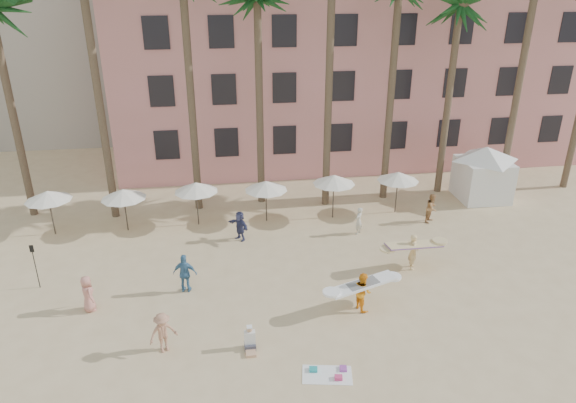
{
  "coord_description": "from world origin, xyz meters",
  "views": [
    {
      "loc": [
        -3.74,
        -15.0,
        13.16
      ],
      "look_at": [
        -0.66,
        6.0,
        4.0
      ],
      "focal_mm": 32.0,
      "sensor_mm": 36.0,
      "label": 1
    }
  ],
  "objects_px": {
    "pink_hotel": "(347,51)",
    "carrier_yellow": "(414,250)",
    "cabana": "(484,168)",
    "carrier_white": "(363,290)"
  },
  "relations": [
    {
      "from": "cabana",
      "to": "carrier_white",
      "type": "relative_size",
      "value": 1.47
    },
    {
      "from": "pink_hotel",
      "to": "carrier_yellow",
      "type": "xyz_separation_m",
      "value": [
        -1.43,
        -20.0,
        -6.97
      ]
    },
    {
      "from": "pink_hotel",
      "to": "cabana",
      "type": "xyz_separation_m",
      "value": [
        6.24,
        -12.07,
        -5.93
      ]
    },
    {
      "from": "cabana",
      "to": "carrier_yellow",
      "type": "relative_size",
      "value": 1.56
    },
    {
      "from": "carrier_yellow",
      "to": "pink_hotel",
      "type": "bearing_deg",
      "value": 85.9
    },
    {
      "from": "pink_hotel",
      "to": "carrier_white",
      "type": "height_order",
      "value": "pink_hotel"
    },
    {
      "from": "pink_hotel",
      "to": "carrier_white",
      "type": "distance_m",
      "value": 24.5
    },
    {
      "from": "pink_hotel",
      "to": "cabana",
      "type": "height_order",
      "value": "pink_hotel"
    },
    {
      "from": "carrier_yellow",
      "to": "carrier_white",
      "type": "xyz_separation_m",
      "value": [
        -3.42,
        -2.96,
        -0.09
      ]
    },
    {
      "from": "cabana",
      "to": "carrier_white",
      "type": "xyz_separation_m",
      "value": [
        -11.1,
        -10.88,
        -1.12
      ]
    }
  ]
}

